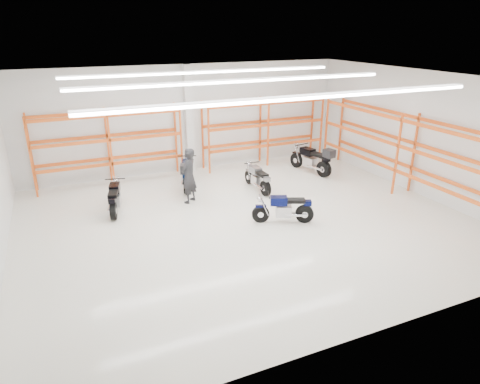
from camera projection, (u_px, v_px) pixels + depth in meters
name	position (u px, v px, depth m)	size (l,w,h in m)	color
ground	(246.00, 221.00, 13.89)	(14.00, 14.00, 0.00)	silver
room_shell	(246.00, 121.00, 12.73)	(14.02, 12.02, 4.51)	white
motorcycle_main	(286.00, 209.00, 13.67)	(1.87, 0.98, 0.98)	black
motorcycle_back_a	(115.00, 199.00, 14.45)	(0.84, 2.01, 1.00)	black
motorcycle_back_b	(187.00, 174.00, 16.58)	(1.11, 2.29, 1.21)	black
motorcycle_back_c	(258.00, 179.00, 16.38)	(0.66, 1.98, 0.97)	black
motorcycle_back_d	(314.00, 160.00, 18.25)	(0.97, 2.40, 1.24)	black
standing_man	(189.00, 176.00, 15.08)	(0.73, 0.48, 1.99)	black
structural_column	(189.00, 120.00, 18.05)	(0.32, 0.32, 4.50)	white
pallet_racking_back_left	(108.00, 140.00, 16.64)	(5.67, 0.87, 3.00)	#D85318
pallet_racking_back_right	(264.00, 125.00, 19.21)	(5.67, 0.87, 3.00)	#D85318
pallet_racking_side	(407.00, 146.00, 15.68)	(0.87, 9.07, 3.00)	#D85318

